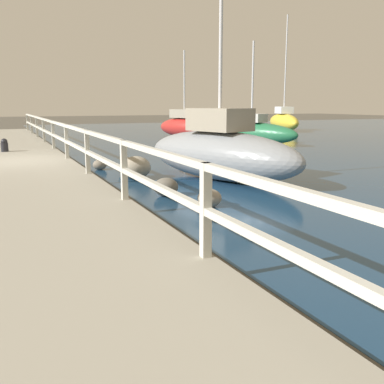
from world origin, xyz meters
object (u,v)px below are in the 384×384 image
Objects in this scene: sailboat_yellow at (284,121)px; sailboat_red at (184,126)px; sailboat_green at (251,132)px; sailboat_gray at (220,152)px; mooring_bollard at (4,145)px.

sailboat_red is (-9.07, -3.19, -0.04)m from sailboat_yellow.
sailboat_red reaches higher than sailboat_green.
sailboat_gray is 1.44× the size of sailboat_green.
sailboat_red reaches higher than mooring_bollard.
sailboat_red is at bearing -142.22° from sailboat_yellow.
mooring_bollard is at bearing 167.65° from sailboat_green.
sailboat_yellow is 1.64× the size of sailboat_red.
sailboat_gray is 10.54m from sailboat_green.
sailboat_red is (-1.21, 5.38, 0.08)m from sailboat_green.
sailboat_green is at bearing -97.61° from sailboat_red.
sailboat_gray is at bearing -129.73° from sailboat_red.
sailboat_green is (6.13, 8.58, -0.13)m from sailboat_gray.
sailboat_yellow reaches higher than mooring_bollard.
sailboat_green reaches higher than mooring_bollard.
mooring_bollard is at bearing -132.75° from sailboat_yellow.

